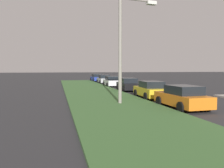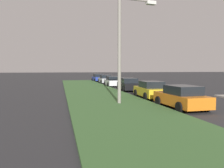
% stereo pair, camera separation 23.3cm
% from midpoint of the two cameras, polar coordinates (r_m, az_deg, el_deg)
% --- Properties ---
extents(grass_median, '(60.00, 6.00, 0.12)m').
position_cam_midpoint_polar(grass_median, '(18.74, -2.25, -3.75)').
color(grass_median, '#3D6633').
rests_on(grass_median, ground).
extents(parked_car_orange, '(4.35, 2.12, 1.47)m').
position_cam_midpoint_polar(parked_car_orange, '(15.29, 16.65, -3.16)').
color(parked_car_orange, orange).
rests_on(parked_car_orange, ground).
extents(parked_car_yellow, '(4.37, 2.15, 1.47)m').
position_cam_midpoint_polar(parked_car_yellow, '(19.96, 9.30, -1.44)').
color(parked_car_yellow, gold).
rests_on(parked_car_yellow, ground).
extents(parked_car_black, '(4.38, 2.18, 1.47)m').
position_cam_midpoint_polar(parked_car_black, '(26.34, 3.72, -0.13)').
color(parked_car_black, black).
rests_on(parked_car_black, ground).
extents(parked_car_white, '(4.33, 2.09, 1.47)m').
position_cam_midpoint_polar(parked_car_white, '(32.70, -0.24, 0.65)').
color(parked_car_white, silver).
rests_on(parked_car_white, ground).
extents(parked_car_silver, '(4.31, 2.05, 1.47)m').
position_cam_midpoint_polar(parked_car_silver, '(39.14, -2.18, 1.17)').
color(parked_car_silver, '#B2B5BA').
rests_on(parked_car_silver, ground).
extents(parked_car_blue, '(4.37, 2.15, 1.47)m').
position_cam_midpoint_polar(parked_car_blue, '(45.53, -4.00, 1.54)').
color(parked_car_blue, '#23389E').
rests_on(parked_car_blue, ground).
extents(streetlight, '(0.59, 2.87, 7.50)m').
position_cam_midpoint_polar(streetlight, '(16.21, 2.81, 10.40)').
color(streetlight, gray).
rests_on(streetlight, ground).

